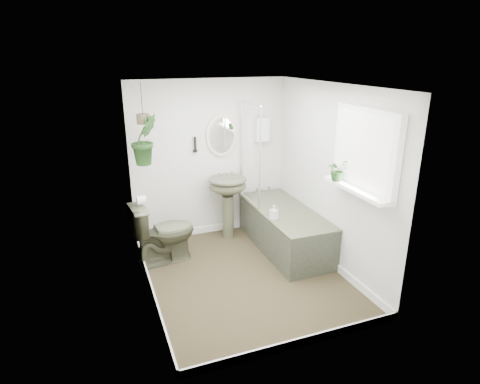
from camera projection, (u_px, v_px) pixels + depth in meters
name	position (u px, v px, depth m)	size (l,w,h in m)	color
floor	(244.00, 276.00, 5.01)	(2.30, 2.80, 0.02)	black
ceiling	(245.00, 84.00, 4.25)	(2.30, 2.80, 0.02)	white
wall_back	(210.00, 159.00, 5.87)	(2.30, 0.02, 2.30)	silver
wall_front	(305.00, 237.00, 3.38)	(2.30, 0.02, 2.30)	silver
wall_left	(143.00, 200.00, 4.24)	(0.02, 2.80, 2.30)	silver
wall_right	(331.00, 177.00, 5.02)	(0.02, 2.80, 2.30)	silver
skirting	(244.00, 271.00, 4.99)	(2.30, 2.80, 0.10)	white
bathtub	(284.00, 229.00, 5.62)	(0.72, 1.72, 0.58)	#454833
bath_screen	(250.00, 154.00, 5.62)	(0.04, 0.72, 1.40)	silver
shower_box	(262.00, 130.00, 5.95)	(0.20, 0.10, 0.35)	white
oval_mirror	(222.00, 135.00, 5.78)	(0.46, 0.03, 0.62)	beige
wall_sconce	(195.00, 144.00, 5.67)	(0.04, 0.04, 0.22)	black
toilet_roll_holder	(141.00, 200.00, 4.96)	(0.11, 0.11, 0.11)	white
window_recess	(365.00, 151.00, 4.21)	(0.08, 1.00, 0.90)	white
window_sill	(356.00, 189.00, 4.32)	(0.18, 1.00, 0.04)	white
window_blinds	(362.00, 151.00, 4.19)	(0.01, 0.86, 0.76)	white
toilet	(163.00, 232.00, 5.23)	(0.46, 0.81, 0.83)	#454833
pedestal_sink	(228.00, 208.00, 5.91)	(0.54, 0.46, 0.92)	#454833
sill_plant	(337.00, 170.00, 4.52)	(0.22, 0.19, 0.25)	black
hanging_plant	(145.00, 140.00, 4.99)	(0.35, 0.28, 0.63)	black
soap_bottle	(274.00, 212.00, 5.18)	(0.09, 0.09, 0.19)	black
hanging_pot	(143.00, 119.00, 4.91)	(0.16, 0.16, 0.12)	#4C412D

